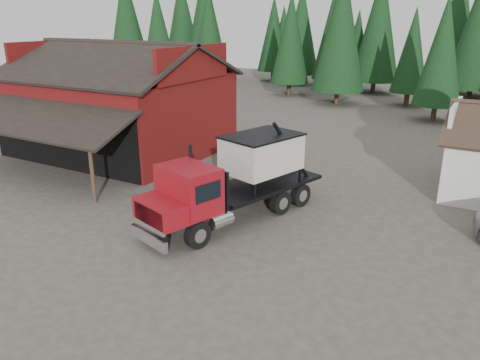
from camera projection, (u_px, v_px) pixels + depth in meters
The scene contains 7 objects.
ground at pixel (159, 245), 18.56m from camera, with size 120.00×120.00×0.00m, color #484038.
red_barn at pixel (120, 110), 30.90m from camera, with size 12.80×13.63×7.18m.
conifer_backdrop at pixel (393, 96), 53.10m from camera, with size 76.00×16.00×16.00m, color black, non-canonical shape.
near_pine_a at pixel (158, 38), 49.64m from camera, with size 4.40×4.40×11.40m.
near_pine_b at pixel (442, 51), 38.50m from camera, with size 3.96×3.96×10.40m.
near_pine_d at pixel (341, 29), 45.92m from camera, with size 5.28×5.28×13.40m.
feed_truck at pixel (236, 177), 20.42m from camera, with size 5.05×9.49×4.14m.
Camera 1 is at (10.99, -12.93, 8.60)m, focal length 35.00 mm.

